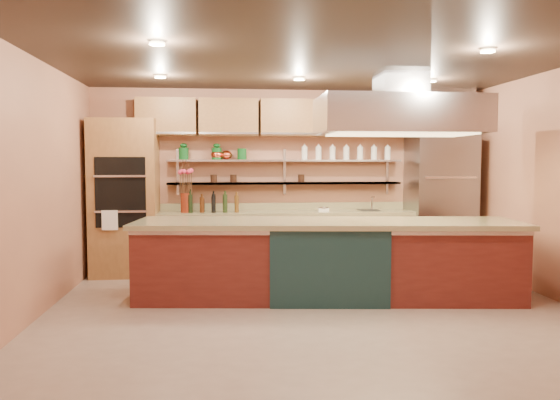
{
  "coord_description": "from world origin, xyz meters",
  "views": [
    {
      "loc": [
        -0.99,
        -6.01,
        1.68
      ],
      "look_at": [
        -0.27,
        1.0,
        1.19
      ],
      "focal_mm": 35.0,
      "sensor_mm": 36.0,
      "label": 1
    }
  ],
  "objects": [
    {
      "name": "wall_left",
      "position": [
        -3.0,
        0.0,
        1.4
      ],
      "size": [
        0.04,
        5.0,
        2.8
      ],
      "primitive_type": "cube",
      "color": "#B07253",
      "rests_on": "floor"
    },
    {
      "name": "copper_kettle",
      "position": [
        -0.95,
        2.37,
        1.79
      ],
      "size": [
        0.23,
        0.23,
        0.14
      ],
      "primitive_type": "ellipsoid",
      "rotation": [
        0.0,
        0.0,
        0.38
      ],
      "color": "#D85132",
      "rests_on": "wall_shelf_upper"
    },
    {
      "name": "range_hood",
      "position": [
        1.16,
        0.54,
        2.25
      ],
      "size": [
        2.0,
        1.0,
        0.45
      ],
      "primitive_type": "cube",
      "color": "silver",
      "rests_on": "ceiling"
    },
    {
      "name": "island",
      "position": [
        0.26,
        0.54,
        0.48
      ],
      "size": [
        4.68,
        1.5,
        0.96
      ],
      "primitive_type": "cube",
      "rotation": [
        0.0,
        0.0,
        -0.11
      ],
      "color": "maroon",
      "rests_on": "floor"
    },
    {
      "name": "kitchen_scale",
      "position": [
        0.51,
        2.15,
        0.97
      ],
      "size": [
        0.19,
        0.17,
        0.09
      ],
      "primitive_type": "cube",
      "rotation": [
        0.0,
        0.0,
        0.39
      ],
      "color": "white",
      "rests_on": "back_counter"
    },
    {
      "name": "wall_shelf_upper",
      "position": [
        -0.05,
        2.37,
        1.7
      ],
      "size": [
        3.6,
        0.26,
        0.03
      ],
      "primitive_type": "cube",
      "color": "silver",
      "rests_on": "wall_back"
    },
    {
      "name": "oven_stack",
      "position": [
        -2.45,
        2.18,
        1.15
      ],
      "size": [
        0.95,
        0.64,
        2.3
      ],
      "primitive_type": "cube",
      "color": "#996637",
      "rests_on": "floor"
    },
    {
      "name": "upper_cabinets",
      "position": [
        0.0,
        2.32,
        2.35
      ],
      "size": [
        4.6,
        0.36,
        0.55
      ],
      "primitive_type": "cube",
      "color": "#996637",
      "rests_on": "wall_back"
    },
    {
      "name": "refrigerator",
      "position": [
        2.35,
        2.14,
        1.05
      ],
      "size": [
        0.95,
        0.72,
        2.1
      ],
      "primitive_type": "cube",
      "color": "gray",
      "rests_on": "floor"
    },
    {
      "name": "ceiling_downlights",
      "position": [
        0.0,
        0.2,
        2.77
      ],
      "size": [
        4.0,
        2.8,
        0.02
      ],
      "primitive_type": "cube",
      "color": "#FFE5A5",
      "rests_on": "ceiling"
    },
    {
      "name": "wall_back",
      "position": [
        0.0,
        2.5,
        1.4
      ],
      "size": [
        6.0,
        0.04,
        2.8
      ],
      "primitive_type": "cube",
      "color": "#B07253",
      "rests_on": "floor"
    },
    {
      "name": "floor",
      "position": [
        0.0,
        0.0,
        -0.01
      ],
      "size": [
        6.0,
        5.0,
        0.02
      ],
      "primitive_type": "cube",
      "color": "gray",
      "rests_on": "ground"
    },
    {
      "name": "ceiling",
      "position": [
        0.0,
        0.0,
        2.8
      ],
      "size": [
        6.0,
        5.0,
        0.02
      ],
      "primitive_type": "cube",
      "color": "black",
      "rests_on": "wall_back"
    },
    {
      "name": "flower_vase",
      "position": [
        -1.56,
        2.15,
        1.07
      ],
      "size": [
        0.21,
        0.21,
        0.29
      ],
      "primitive_type": "cylinder",
      "rotation": [
        0.0,
        0.0,
        -0.42
      ],
      "color": "maroon",
      "rests_on": "back_counter"
    },
    {
      "name": "bar_faucet",
      "position": [
        1.29,
        2.25,
        1.04
      ],
      "size": [
        0.04,
        0.04,
        0.21
      ],
      "primitive_type": "cylinder",
      "rotation": [
        0.0,
        0.0,
        0.32
      ],
      "color": "white",
      "rests_on": "back_counter"
    },
    {
      "name": "wall_front",
      "position": [
        0.0,
        -2.5,
        1.4
      ],
      "size": [
        6.0,
        0.04,
        2.8
      ],
      "primitive_type": "cube",
      "color": "#B07253",
      "rests_on": "floor"
    },
    {
      "name": "wall_shelf_lower",
      "position": [
        -0.05,
        2.37,
        1.35
      ],
      "size": [
        3.6,
        0.26,
        0.03
      ],
      "primitive_type": "cube",
      "color": "silver",
      "rests_on": "wall_back"
    },
    {
      "name": "back_counter",
      "position": [
        -0.05,
        2.2,
        0.47
      ],
      "size": [
        3.84,
        0.64,
        0.93
      ],
      "primitive_type": "cube",
      "color": "tan",
      "rests_on": "floor"
    },
    {
      "name": "green_canister",
      "position": [
        -0.72,
        2.37,
        1.8
      ],
      "size": [
        0.17,
        0.17,
        0.17
      ],
      "primitive_type": "cylinder",
      "rotation": [
        0.0,
        0.0,
        -0.26
      ],
      "color": "#104B1A",
      "rests_on": "wall_shelf_upper"
    },
    {
      "name": "oil_bottle_cluster",
      "position": [
        -1.15,
        2.15,
        1.06
      ],
      "size": [
        0.83,
        0.37,
        0.26
      ],
      "primitive_type": "cube",
      "rotation": [
        0.0,
        0.0,
        -0.19
      ],
      "color": "black",
      "rests_on": "back_counter"
    }
  ]
}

